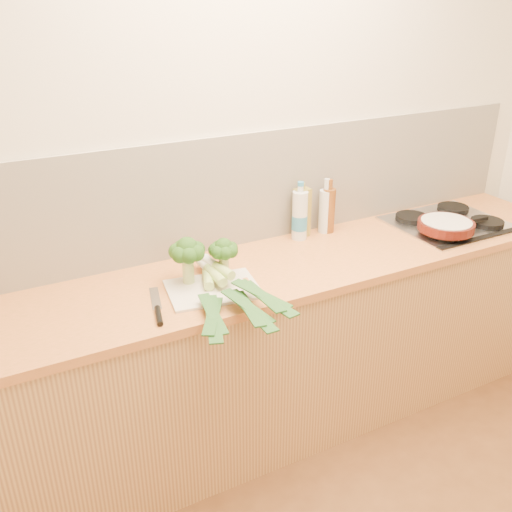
{
  "coord_description": "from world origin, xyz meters",
  "views": [
    {
      "loc": [
        -1.19,
        -0.81,
        2.03
      ],
      "look_at": [
        -0.19,
        1.1,
        1.02
      ],
      "focal_mm": 40.0,
      "sensor_mm": 36.0,
      "label": 1
    }
  ],
  "objects_px": {
    "gas_hob": "(449,222)",
    "chopping_board": "(213,289)",
    "chefs_knife": "(158,311)",
    "skillet": "(446,225)"
  },
  "relations": [
    {
      "from": "gas_hob",
      "to": "chefs_knife",
      "type": "bearing_deg",
      "value": -174.72
    },
    {
      "from": "gas_hob",
      "to": "chopping_board",
      "type": "relative_size",
      "value": 1.56
    },
    {
      "from": "chefs_knife",
      "to": "skillet",
      "type": "xyz_separation_m",
      "value": [
        1.53,
        0.04,
        0.05
      ]
    },
    {
      "from": "gas_hob",
      "to": "chopping_board",
      "type": "bearing_deg",
      "value": -176.61
    },
    {
      "from": "gas_hob",
      "to": "skillet",
      "type": "relative_size",
      "value": 1.43
    },
    {
      "from": "gas_hob",
      "to": "chefs_knife",
      "type": "xyz_separation_m",
      "value": [
        -1.66,
        -0.15,
        -0.01
      ]
    },
    {
      "from": "gas_hob",
      "to": "skillet",
      "type": "xyz_separation_m",
      "value": [
        -0.14,
        -0.11,
        0.05
      ]
    },
    {
      "from": "gas_hob",
      "to": "skillet",
      "type": "distance_m",
      "value": 0.18
    },
    {
      "from": "chopping_board",
      "to": "skillet",
      "type": "relative_size",
      "value": 0.91
    },
    {
      "from": "chefs_knife",
      "to": "skillet",
      "type": "relative_size",
      "value": 0.76
    }
  ]
}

